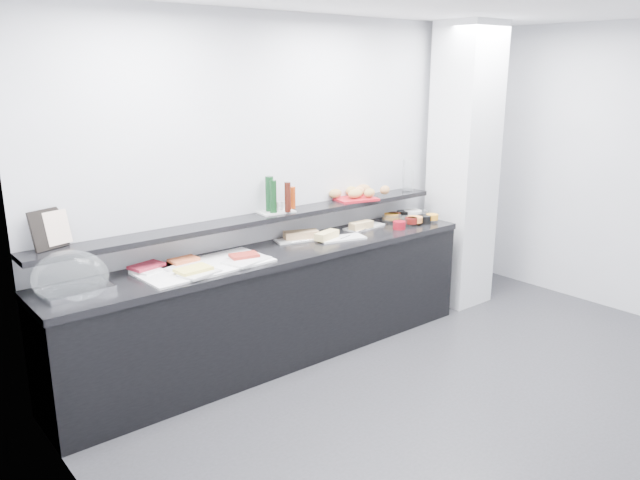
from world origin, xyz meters
TOP-DOWN VIEW (x-y plane):
  - ground at (0.00, 0.00)m, footprint 5.00×5.00m
  - back_wall at (0.00, 2.00)m, footprint 5.00×0.02m
  - column at (1.50, 1.65)m, footprint 0.50×0.50m
  - buffet_cabinet at (-0.70, 1.70)m, footprint 3.60×0.60m
  - counter_top at (-0.70, 1.70)m, footprint 3.62×0.62m
  - wall_shelf at (-0.70, 1.88)m, footprint 3.60×0.25m
  - cloche_base at (-2.22, 1.71)m, footprint 0.43×0.30m
  - cloche_dome at (-2.25, 1.67)m, footprint 0.54×0.46m
  - linen_runner at (-1.32, 1.68)m, footprint 0.97×0.50m
  - platter_meat_a at (-1.65, 1.84)m, footprint 0.32×0.26m
  - food_meat_a at (-1.69, 1.85)m, footprint 0.25×0.19m
  - platter_salmon at (-1.46, 1.81)m, footprint 0.34×0.26m
  - food_salmon at (-1.42, 1.82)m, footprint 0.21×0.14m
  - platter_cheese at (-1.45, 1.52)m, footprint 0.30×0.24m
  - food_cheese at (-1.47, 1.57)m, footprint 0.25×0.17m
  - platter_meat_b at (-1.04, 1.58)m, footprint 0.37×0.29m
  - food_meat_b at (-1.02, 1.64)m, footprint 0.23×0.17m
  - sandwich_plate_left at (-0.39, 1.84)m, footprint 0.37×0.23m
  - sandwich_food_left at (-0.33, 1.84)m, footprint 0.30×0.20m
  - tongs_left at (-0.42, 1.74)m, footprint 0.16×0.04m
  - sandwich_plate_mid at (-0.06, 1.64)m, footprint 0.43×0.26m
  - sandwich_food_mid at (-0.18, 1.69)m, footprint 0.25×0.15m
  - tongs_mid at (-0.04, 1.62)m, footprint 0.16×0.05m
  - sandwich_plate_right at (0.35, 1.81)m, footprint 0.42×0.23m
  - sandwich_food_right at (0.27, 1.76)m, footprint 0.22×0.09m
  - tongs_right at (0.20, 1.69)m, footprint 0.16×0.05m
  - bowl_glass_fruit at (0.67, 1.77)m, footprint 0.20×0.20m
  - fill_glass_fruit at (0.71, 1.83)m, footprint 0.17×0.17m
  - bowl_black_jam at (0.89, 1.85)m, footprint 0.12×0.12m
  - fill_black_jam at (0.77, 1.84)m, footprint 0.12×0.12m
  - bowl_glass_cream at (1.05, 1.77)m, footprint 0.21×0.21m
  - fill_glass_cream at (0.98, 1.80)m, footprint 0.18×0.18m
  - bowl_red_jam at (0.56, 1.58)m, footprint 0.12×0.12m
  - fill_red_jam at (0.73, 1.60)m, footprint 0.12×0.12m
  - bowl_glass_salmon at (0.74, 1.64)m, footprint 0.19×0.19m
  - fill_glass_salmon at (0.79, 1.61)m, footprint 0.16×0.16m
  - bowl_black_fruit at (0.90, 1.59)m, footprint 0.15×0.15m
  - fill_black_fruit at (0.99, 1.57)m, footprint 0.14×0.14m
  - framed_print at (-2.27, 1.95)m, footprint 0.25×0.15m
  - print_art at (-2.22, 1.96)m, footprint 0.17×0.09m
  - condiment_tray at (-0.54, 1.90)m, footprint 0.30×0.20m
  - bottle_green_a at (-0.59, 1.87)m, footprint 0.06×0.06m
  - bottle_brown at (-0.48, 1.82)m, footprint 0.06×0.06m
  - bottle_green_b at (-0.57, 1.94)m, footprint 0.08×0.08m
  - bottle_hot at (-0.38, 1.89)m, footprint 0.06×0.06m
  - shaker_salt at (-0.51, 1.91)m, footprint 0.04×0.04m
  - shaker_pepper at (-0.46, 1.91)m, footprint 0.03×0.03m
  - bread_tray at (0.29, 1.87)m, footprint 0.40×0.32m
  - bread_roll_nw at (0.15, 1.97)m, footprint 0.13×0.09m
  - bread_roll_n at (0.34, 1.98)m, footprint 0.12×0.09m
  - bread_roll_ne at (0.49, 1.98)m, footprint 0.16×0.11m
  - bread_roll_sw at (0.28, 1.85)m, footprint 0.16×0.11m
  - bread_roll_s at (0.40, 1.80)m, footprint 0.14×0.10m
  - bread_roll_se at (0.60, 1.82)m, footprint 0.14×0.10m
  - bread_roll_mide at (0.38, 1.92)m, footprint 0.12×0.08m
  - carafe at (0.95, 1.85)m, footprint 0.14×0.14m

SIDE VIEW (x-z plane):
  - ground at x=0.00m, z-range 0.00..0.00m
  - buffet_cabinet at x=-0.70m, z-range 0.00..0.85m
  - counter_top at x=-0.70m, z-range 0.85..0.90m
  - linen_runner at x=-1.32m, z-range 0.90..0.91m
  - sandwich_plate_left at x=-0.39m, z-range 0.90..0.91m
  - sandwich_plate_mid at x=-0.06m, z-range 0.90..0.91m
  - sandwich_plate_right at x=0.35m, z-range 0.90..0.91m
  - tongs_left at x=-0.42m, z-range 0.91..0.92m
  - tongs_mid at x=-0.04m, z-range 0.91..0.92m
  - tongs_right at x=0.20m, z-range 0.91..0.92m
  - cloche_base at x=-2.22m, z-range 0.90..0.94m
  - platter_meat_a at x=-1.65m, z-range 0.92..0.93m
  - platter_salmon at x=-1.46m, z-range 0.92..0.93m
  - platter_cheese at x=-1.45m, z-range 0.92..0.93m
  - platter_meat_b at x=-1.04m, z-range 0.92..0.93m
  - bowl_glass_fruit at x=0.67m, z-range 0.90..0.97m
  - bowl_black_jam at x=0.89m, z-range 0.90..0.97m
  - bowl_glass_cream at x=1.05m, z-range 0.90..0.97m
  - bowl_red_jam at x=0.56m, z-range 0.90..0.97m
  - bowl_glass_salmon at x=0.74m, z-range 0.90..0.97m
  - bowl_black_fruit at x=0.90m, z-range 0.90..0.97m
  - food_meat_a at x=-1.69m, z-range 0.93..0.95m
  - food_salmon at x=-1.42m, z-range 0.93..0.95m
  - food_cheese at x=-1.47m, z-range 0.93..0.95m
  - food_meat_b at x=-1.02m, z-range 0.93..0.95m
  - sandwich_food_left at x=-0.33m, z-range 0.91..0.97m
  - sandwich_food_mid at x=-0.18m, z-range 0.91..0.97m
  - sandwich_food_right at x=0.27m, z-range 0.91..0.97m
  - fill_glass_fruit at x=0.71m, z-range 0.92..0.97m
  - fill_black_jam at x=0.77m, z-range 0.92..0.97m
  - fill_glass_cream at x=0.98m, z-range 0.92..0.97m
  - fill_red_jam at x=0.73m, z-range 0.92..0.97m
  - fill_glass_salmon at x=0.79m, z-range 0.92..0.97m
  - fill_black_fruit at x=0.99m, z-range 0.92..0.97m
  - cloche_dome at x=-2.25m, z-range 0.86..1.20m
  - wall_shelf at x=-0.70m, z-range 1.11..1.15m
  - condiment_tray at x=-0.54m, z-range 1.15..1.16m
  - bread_tray at x=0.29m, z-range 1.15..1.17m
  - shaker_salt at x=-0.51m, z-range 1.16..1.23m
  - shaker_pepper at x=-0.46m, z-range 1.16..1.23m
  - bread_roll_nw at x=0.15m, z-range 1.17..1.25m
  - bread_roll_n at x=0.34m, z-range 1.17..1.25m
  - bread_roll_ne at x=0.49m, z-range 1.17..1.25m
  - bread_roll_sw at x=0.28m, z-range 1.17..1.25m
  - bread_roll_s at x=0.40m, z-range 1.17..1.25m
  - bread_roll_se at x=0.60m, z-range 1.17..1.25m
  - bread_roll_mide at x=0.38m, z-range 1.17..1.25m
  - bottle_hot at x=-0.38m, z-range 1.16..1.34m
  - framed_print at x=-2.27m, z-range 1.15..1.41m
  - print_art at x=-2.22m, z-range 1.17..1.39m
  - bottle_brown at x=-0.48m, z-range 1.16..1.40m
  - bottle_green_a at x=-0.59m, z-range 1.16..1.42m
  - carafe at x=0.95m, z-range 1.15..1.45m
  - bottle_green_b at x=-0.57m, z-range 1.16..1.44m
  - back_wall at x=0.00m, z-range 0.00..2.70m
  - column at x=1.50m, z-range 0.00..2.70m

